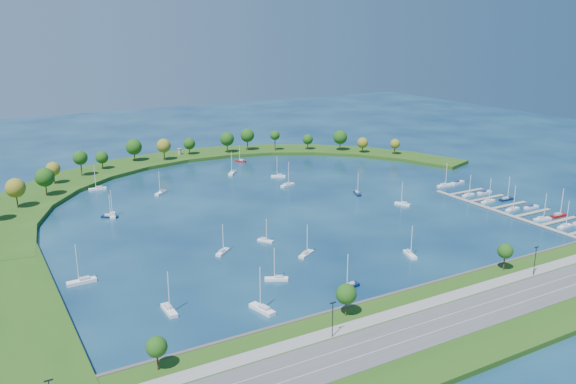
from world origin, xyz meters
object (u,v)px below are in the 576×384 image
moored_boat_0 (262,308)px  moored_boat_1 (410,253)px  dock_system (514,210)px  moored_boat_10 (265,240)px  docked_boat_0 (565,226)px  docked_boat_5 (531,207)px  moored_boat_7 (306,253)px  docked_boat_7 (507,199)px  moored_boat_16 (278,176)px  docked_boat_8 (468,194)px  docked_boat_3 (559,215)px  docked_boat_6 (488,201)px  docked_boat_10 (444,185)px  docked_boat_9 (484,192)px  moored_boat_9 (109,216)px  moored_boat_17 (288,184)px  harbor_tower (180,151)px  docked_boat_11 (457,183)px  moored_boat_18 (277,278)px  moored_boat_6 (223,251)px  moored_boat_11 (113,215)px  moored_boat_15 (403,203)px  moored_boat_2 (169,309)px  moored_boat_12 (98,188)px  docked_boat_2 (542,218)px  moored_boat_13 (357,193)px  moored_boat_14 (82,281)px  docked_boat_4 (512,209)px  moored_boat_8 (241,161)px  moored_boat_4 (232,172)px  moored_boat_3 (161,192)px

moored_boat_0 → moored_boat_1: moored_boat_0 is taller
dock_system → moored_boat_10: (-115.89, 21.52, 0.49)m
docked_boat_0 → docked_boat_5: (10.46, 25.01, -0.32)m
moored_boat_7 → docked_boat_7: docked_boat_7 is taller
moored_boat_16 → docked_boat_8: (63.48, -79.06, -0.02)m
dock_system → docked_boat_3: (10.71, -15.41, 0.58)m
docked_boat_6 → docked_boat_10: (2.39, 31.34, 0.02)m
moored_boat_16 → docked_boat_9: (73.92, -79.76, -0.27)m
moored_boat_10 → docked_boat_8: (116.13, 6.09, 0.03)m
moored_boat_1 → moored_boat_9: size_ratio=1.10×
moored_boat_17 → docked_boat_6: 99.78m
moored_boat_0 → moored_boat_7: size_ratio=1.19×
harbor_tower → docked_boat_8: docked_boat_8 is taller
moored_boat_16 → docked_boat_11: size_ratio=1.23×
docked_boat_0 → docked_boat_7: docked_boat_7 is taller
moored_boat_0 → moored_boat_18: moored_boat_0 is taller
moored_boat_6 → moored_boat_10: size_ratio=1.18×
harbor_tower → moored_boat_16: 80.33m
dock_system → moored_boat_11: moored_boat_11 is taller
moored_boat_15 → moored_boat_10: bearing=71.4°
docked_boat_5 → moored_boat_2: bearing=-172.6°
moored_boat_9 → moored_boat_15: 133.38m
harbor_tower → docked_boat_5: (104.52, -181.79, -3.44)m
moored_boat_12 → moored_boat_17: (88.07, -41.86, -0.00)m
moored_boat_2 → moored_boat_7: (58.05, 17.43, -0.04)m
moored_boat_16 → docked_boat_2: 137.13m
moored_boat_11 → docked_boat_6: moored_boat_11 is taller
dock_system → moored_boat_6: size_ratio=7.38×
docked_boat_8 → moored_boat_13: bearing=141.0°
moored_boat_14 → docked_boat_4: size_ratio=1.18×
moored_boat_8 → moored_boat_12: moored_boat_12 is taller
moored_boat_12 → docked_boat_0: (156.29, -155.75, -0.04)m
docked_boat_6 → moored_boat_4: bearing=120.2°
docked_boat_7 → moored_boat_6: bearing=-178.6°
docked_boat_5 → moored_boat_3: bearing=145.2°
moored_boat_16 → moored_boat_18: 135.94m
harbor_tower → moored_boat_13: size_ratio=0.35×
moored_boat_18 → docked_boat_9: 145.31m
docked_boat_6 → moored_boat_15: bearing=149.4°
docked_boat_7 → moored_boat_2: bearing=-167.2°
moored_boat_3 → docked_boat_0: moored_boat_3 is taller
dock_system → docked_boat_3: size_ratio=6.39×
moored_boat_4 → docked_boat_0: (82.61, -151.93, -0.04)m
moored_boat_8 → docked_boat_2: size_ratio=0.86×
docked_boat_9 → docked_boat_0: bearing=-102.3°
moored_boat_11 → docked_boat_4: 179.73m
dock_system → moored_boat_3: (-130.22, 106.80, 0.55)m
moored_boat_14 → docked_boat_2: (185.99, -32.39, -0.06)m
moored_boat_17 → docked_boat_11: 90.27m
dock_system → docked_boat_0: size_ratio=7.12×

